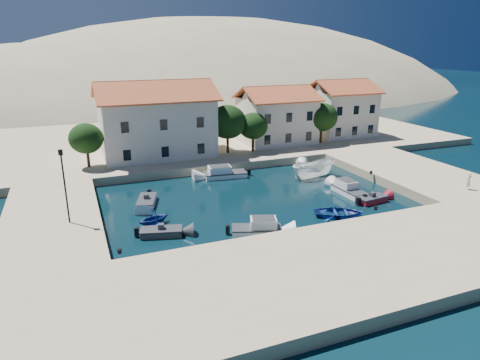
% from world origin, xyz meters
% --- Properties ---
extents(ground, '(400.00, 400.00, 0.00)m').
position_xyz_m(ground, '(0.00, 0.00, 0.00)').
color(ground, black).
rests_on(ground, ground).
extents(quay_south, '(52.00, 12.00, 1.00)m').
position_xyz_m(quay_south, '(0.00, -6.00, 0.50)').
color(quay_south, tan).
rests_on(quay_south, ground).
extents(quay_east, '(11.00, 20.00, 1.00)m').
position_xyz_m(quay_east, '(20.50, 10.00, 0.50)').
color(quay_east, tan).
rests_on(quay_east, ground).
extents(quay_west, '(8.00, 20.00, 1.00)m').
position_xyz_m(quay_west, '(-19.00, 10.00, 0.50)').
color(quay_west, tan).
rests_on(quay_west, ground).
extents(quay_north, '(80.00, 36.00, 1.00)m').
position_xyz_m(quay_north, '(2.00, 38.00, 0.50)').
color(quay_north, tan).
rests_on(quay_north, ground).
extents(hills, '(254.00, 176.00, 99.00)m').
position_xyz_m(hills, '(20.64, 123.62, -23.40)').
color(hills, tan).
rests_on(hills, ground).
extents(building_left, '(14.70, 9.45, 9.70)m').
position_xyz_m(building_left, '(-6.00, 28.00, 5.94)').
color(building_left, silver).
rests_on(building_left, quay_north).
extents(building_mid, '(10.50, 8.40, 8.30)m').
position_xyz_m(building_mid, '(12.00, 29.00, 5.22)').
color(building_mid, silver).
rests_on(building_mid, quay_north).
extents(building_right, '(9.45, 8.40, 8.80)m').
position_xyz_m(building_right, '(24.00, 30.00, 5.47)').
color(building_right, silver).
rests_on(building_right, quay_north).
extents(trees, '(37.30, 5.30, 6.45)m').
position_xyz_m(trees, '(4.51, 25.46, 4.84)').
color(trees, '#382314').
rests_on(trees, quay_north).
extents(lamppost, '(0.35, 0.25, 6.22)m').
position_xyz_m(lamppost, '(-17.50, 8.00, 4.75)').
color(lamppost, black).
rests_on(lamppost, quay_west).
extents(bollards, '(29.36, 9.56, 0.30)m').
position_xyz_m(bollards, '(2.80, 3.87, 1.15)').
color(bollards, black).
rests_on(bollards, ground).
extents(motorboat_grey_sw, '(3.69, 2.34, 1.25)m').
position_xyz_m(motorboat_grey_sw, '(-10.54, 4.73, 0.30)').
color(motorboat_grey_sw, '#35363A').
rests_on(motorboat_grey_sw, ground).
extents(cabin_cruiser_south, '(4.46, 3.03, 1.60)m').
position_xyz_m(cabin_cruiser_south, '(-3.09, 2.10, 0.48)').
color(cabin_cruiser_south, white).
rests_on(cabin_cruiser_south, ground).
extents(rowboat_south, '(5.39, 4.69, 0.93)m').
position_xyz_m(rowboat_south, '(5.58, 2.87, 0.00)').
color(rowboat_south, navy).
rests_on(rowboat_south, ground).
extents(motorboat_red_se, '(3.30, 1.80, 1.25)m').
position_xyz_m(motorboat_red_se, '(10.69, 4.65, 0.30)').
color(motorboat_red_se, maroon).
rests_on(motorboat_red_se, ground).
extents(cabin_cruiser_east, '(1.83, 4.37, 1.60)m').
position_xyz_m(cabin_cruiser_east, '(10.01, 7.50, 0.48)').
color(cabin_cruiser_east, white).
rests_on(cabin_cruiser_east, ground).
extents(boat_east, '(6.04, 2.71, 2.27)m').
position_xyz_m(boat_east, '(9.56, 13.99, 0.00)').
color(boat_east, white).
rests_on(boat_east, ground).
extents(motorboat_white_ne, '(2.49, 3.86, 1.25)m').
position_xyz_m(motorboat_white_ne, '(10.45, 16.79, 0.30)').
color(motorboat_white_ne, white).
rests_on(motorboat_white_ne, ground).
extents(rowboat_west, '(3.53, 3.28, 1.52)m').
position_xyz_m(rowboat_west, '(-10.69, 7.24, 0.00)').
color(rowboat_west, navy).
rests_on(rowboat_west, ground).
extents(motorboat_white_west, '(2.67, 4.03, 1.25)m').
position_xyz_m(motorboat_white_west, '(-10.37, 12.46, 0.30)').
color(motorboat_white_west, white).
rests_on(motorboat_white_west, ground).
extents(cabin_cruiser_north, '(5.21, 2.70, 1.60)m').
position_xyz_m(cabin_cruiser_north, '(-0.08, 18.04, 0.48)').
color(cabin_cruiser_north, white).
rests_on(cabin_cruiser_north, ground).
extents(pedestrian, '(0.67, 0.46, 1.76)m').
position_xyz_m(pedestrian, '(20.36, 1.94, 1.88)').
color(pedestrian, white).
rests_on(pedestrian, quay_east).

